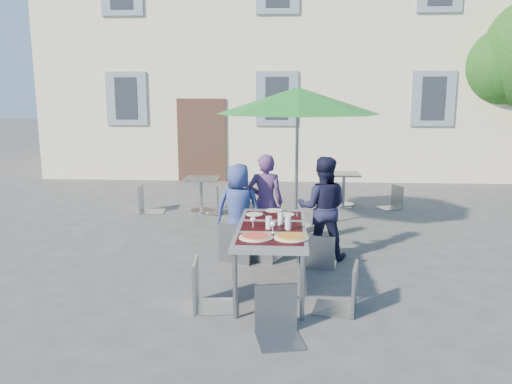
# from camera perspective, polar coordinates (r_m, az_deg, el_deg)

# --- Properties ---
(ground) EXTENTS (90.00, 90.00, 0.00)m
(ground) POSITION_cam_1_polar(r_m,az_deg,el_deg) (6.19, 0.50, -10.38)
(ground) COLOR #424144
(ground) RESTS_ON ground
(building) EXTENTS (13.60, 8.20, 11.10)m
(building) POSITION_cam_1_polar(r_m,az_deg,el_deg) (17.46, 2.80, 19.39)
(building) COLOR beige
(building) RESTS_ON ground
(dining_table) EXTENTS (0.80, 1.85, 0.76)m
(dining_table) POSITION_cam_1_polar(r_m,az_deg,el_deg) (5.84, 1.80, -4.48)
(dining_table) COLOR #4A4A4F
(dining_table) RESTS_ON ground
(pizza_near_left) EXTENTS (0.36, 0.36, 0.03)m
(pizza_near_left) POSITION_cam_1_polar(r_m,az_deg,el_deg) (5.34, -0.03, -5.12)
(pizza_near_left) COLOR white
(pizza_near_left) RESTS_ON dining_table
(pizza_near_right) EXTENTS (0.37, 0.37, 0.03)m
(pizza_near_right) POSITION_cam_1_polar(r_m,az_deg,el_deg) (5.35, 4.03, -5.13)
(pizza_near_right) COLOR white
(pizza_near_right) RESTS_ON dining_table
(glassware) EXTENTS (0.47, 0.41, 0.15)m
(glassware) POSITION_cam_1_polar(r_m,az_deg,el_deg) (5.72, 2.28, -3.43)
(glassware) COLOR silver
(glassware) RESTS_ON dining_table
(place_settings) EXTENTS (0.66, 0.45, 0.01)m
(place_settings) POSITION_cam_1_polar(r_m,az_deg,el_deg) (6.45, 1.82, -2.41)
(place_settings) COLOR white
(place_settings) RESTS_ON dining_table
(child_0) EXTENTS (0.66, 0.44, 1.32)m
(child_0) POSITION_cam_1_polar(r_m,az_deg,el_deg) (7.09, -2.01, -2.03)
(child_0) COLOR navy
(child_0) RESTS_ON ground
(child_1) EXTENTS (0.53, 0.36, 1.43)m
(child_1) POSITION_cam_1_polar(r_m,az_deg,el_deg) (7.30, 1.08, -1.21)
(child_1) COLOR #523165
(child_1) RESTS_ON ground
(child_2) EXTENTS (0.73, 0.46, 1.44)m
(child_2) POSITION_cam_1_polar(r_m,az_deg,el_deg) (7.00, 7.61, -1.81)
(child_2) COLOR black
(child_2) RESTS_ON ground
(chair_0) EXTENTS (0.60, 0.60, 1.04)m
(chair_0) POSITION_cam_1_polar(r_m,az_deg,el_deg) (6.80, -2.10, -2.99)
(chair_0) COLOR slate
(chair_0) RESTS_ON ground
(chair_1) EXTENTS (0.50, 0.50, 0.87)m
(chair_1) POSITION_cam_1_polar(r_m,az_deg,el_deg) (6.84, 0.78, -3.85)
(chair_1) COLOR gray
(chair_1) RESTS_ON ground
(chair_2) EXTENTS (0.45, 0.45, 0.86)m
(chair_2) POSITION_cam_1_polar(r_m,az_deg,el_deg) (6.65, 7.52, -4.43)
(chair_2) COLOR gray
(chair_2) RESTS_ON ground
(chair_3) EXTENTS (0.50, 0.50, 1.02)m
(chair_3) POSITION_cam_1_polar(r_m,az_deg,el_deg) (5.34, -5.85, -7.07)
(chair_3) COLOR #92999E
(chair_3) RESTS_ON ground
(chair_4) EXTENTS (0.51, 0.51, 0.97)m
(chair_4) POSITION_cam_1_polar(r_m,az_deg,el_deg) (5.32, 10.22, -7.58)
(chair_4) COLOR gray
(chair_4) RESTS_ON ground
(chair_5) EXTENTS (0.49, 0.49, 0.93)m
(chair_5) POSITION_cam_1_polar(r_m,az_deg,el_deg) (4.70, 2.55, -10.30)
(chair_5) COLOR slate
(chair_5) RESTS_ON ground
(patio_umbrella) EXTENTS (2.69, 2.69, 2.40)m
(patio_umbrella) POSITION_cam_1_polar(r_m,az_deg,el_deg) (8.24, 4.79, 10.24)
(patio_umbrella) COLOR #9A9CA1
(patio_umbrella) RESTS_ON ground
(cafe_table_0) EXTENTS (0.64, 0.64, 0.68)m
(cafe_table_0) POSITION_cam_1_polar(r_m,az_deg,el_deg) (9.87, -6.29, 0.26)
(cafe_table_0) COLOR #9A9CA1
(cafe_table_0) RESTS_ON ground
(bg_chair_l_0) EXTENTS (0.52, 0.51, 1.03)m
(bg_chair_l_0) POSITION_cam_1_polar(r_m,az_deg,el_deg) (9.97, -12.47, 1.16)
(bg_chair_l_0) COLOR #92979D
(bg_chair_l_0) RESTS_ON ground
(bg_chair_r_0) EXTENTS (0.48, 0.48, 0.93)m
(bg_chair_r_0) POSITION_cam_1_polar(r_m,az_deg,el_deg) (9.66, -5.02, 0.69)
(bg_chair_r_0) COLOR gray
(bg_chair_r_0) RESTS_ON ground
(cafe_table_1) EXTENTS (0.63, 0.63, 0.68)m
(cafe_table_1) POSITION_cam_1_polar(r_m,az_deg,el_deg) (10.56, 9.99, 0.84)
(cafe_table_1) COLOR #9A9CA1
(cafe_table_1) RESTS_ON ground
(bg_chair_l_1) EXTENTS (0.51, 0.51, 0.91)m
(bg_chair_l_1) POSITION_cam_1_polar(r_m,az_deg,el_deg) (10.47, 9.49, 1.29)
(bg_chair_l_1) COLOR gray
(bg_chair_l_1) RESTS_ON ground
(bg_chair_r_1) EXTENTS (0.52, 0.51, 0.89)m
(bg_chair_r_1) POSITION_cam_1_polar(r_m,az_deg,el_deg) (10.49, 15.47, 0.99)
(bg_chair_r_1) COLOR gray
(bg_chair_r_1) RESTS_ON ground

